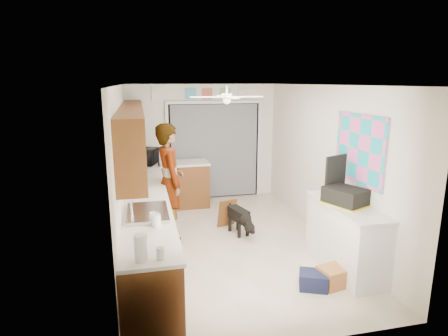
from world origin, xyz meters
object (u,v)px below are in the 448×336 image
man (170,182)px  microwave (147,157)px  suitcase (345,196)px  cup (154,217)px  navy_crate (313,280)px  paper_towel_roll (141,248)px  dog (239,220)px  cardboard_box (334,276)px

man → microwave: bearing=4.2°
microwave → suitcase: size_ratio=1.07×
man → cup: bearing=161.4°
navy_crate → man: size_ratio=0.18×
microwave → cup: (0.01, -3.20, -0.10)m
paper_towel_roll → man: 2.73m
microwave → cup: 3.21m
paper_towel_roll → dog: 3.14m
microwave → navy_crate: 4.16m
paper_towel_roll → cardboard_box: size_ratio=0.66×
man → cardboard_box: bearing=-144.6°
microwave → paper_towel_roll: microwave is taller
navy_crate → dog: dog is taller
cardboard_box → man: size_ratio=0.21×
cup → navy_crate: 2.15m
cup → man: bearing=79.3°
microwave → navy_crate: microwave is taller
suitcase → cardboard_box: size_ratio=1.31×
suitcase → dog: 2.00m
dog → paper_towel_roll: bearing=-137.4°
man → dog: man is taller
paper_towel_roll → suitcase: size_ratio=0.50×
cup → dog: (1.45, 1.55, -0.74)m
dog → man: bearing=158.6°
cup → cardboard_box: bearing=-8.8°
suitcase → cup: bearing=158.2°
microwave → cardboard_box: size_ratio=1.40×
microwave → man: (0.33, -1.53, -0.13)m
cup → suitcase: suitcase is taller
cup → navy_crate: bearing=-10.1°
suitcase → navy_crate: (-0.61, -0.41, -0.95)m
cup → suitcase: (2.54, 0.07, 0.06)m
dog → cup: bearing=-148.4°
suitcase → paper_towel_roll: bearing=178.5°
cardboard_box → man: bearing=133.3°
cardboard_box → navy_crate: (-0.29, 0.00, -0.02)m
navy_crate → suitcase: bearing=34.2°
suitcase → cardboard_box: 1.07m
cardboard_box → dog: size_ratio=0.61×
paper_towel_roll → suitcase: paper_towel_roll is taller
suitcase → navy_crate: bearing=-169.3°
microwave → cardboard_box: bearing=-131.2°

